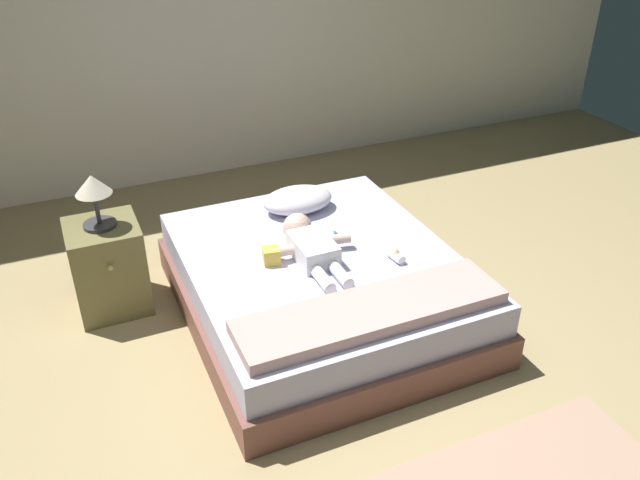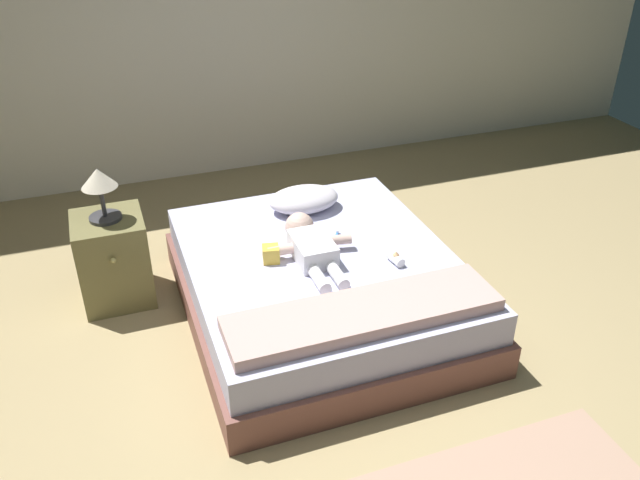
{
  "view_description": "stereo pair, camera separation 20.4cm",
  "coord_description": "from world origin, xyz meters",
  "px_view_note": "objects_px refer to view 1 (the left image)",
  "views": [
    {
      "loc": [
        -1.12,
        -1.96,
        2.25
      ],
      "look_at": [
        0.1,
        0.81,
        0.48
      ],
      "focal_mm": 36.52,
      "sensor_mm": 36.0,
      "label": 1
    },
    {
      "loc": [
        -0.93,
        -2.04,
        2.25
      ],
      "look_at": [
        0.1,
        0.81,
        0.48
      ],
      "focal_mm": 36.52,
      "sensor_mm": 36.0,
      "label": 2
    }
  ],
  "objects_px": {
    "toothbrush": "(333,238)",
    "lamp": "(93,191)",
    "bed": "(320,285)",
    "baby_bottle": "(396,256)",
    "baby": "(310,245)",
    "toy_block": "(271,256)",
    "pillow": "(298,200)",
    "nightstand": "(108,267)"
  },
  "relations": [
    {
      "from": "toothbrush",
      "to": "lamp",
      "type": "xyz_separation_m",
      "value": [
        -1.21,
        0.4,
        0.36
      ]
    },
    {
      "from": "bed",
      "to": "toothbrush",
      "type": "bearing_deg",
      "value": 44.47
    },
    {
      "from": "baby_bottle",
      "to": "baby",
      "type": "bearing_deg",
      "value": 149.54
    },
    {
      "from": "baby_bottle",
      "to": "bed",
      "type": "bearing_deg",
      "value": 149.7
    },
    {
      "from": "baby",
      "to": "toy_block",
      "type": "relative_size",
      "value": 6.16
    },
    {
      "from": "pillow",
      "to": "toy_block",
      "type": "xyz_separation_m",
      "value": [
        -0.36,
        -0.51,
        -0.03
      ]
    },
    {
      "from": "toy_block",
      "to": "baby_bottle",
      "type": "height_order",
      "value": "toy_block"
    },
    {
      "from": "baby",
      "to": "baby_bottle",
      "type": "bearing_deg",
      "value": -30.46
    },
    {
      "from": "lamp",
      "to": "toy_block",
      "type": "xyz_separation_m",
      "value": [
        0.8,
        -0.5,
        -0.32
      ]
    },
    {
      "from": "toothbrush",
      "to": "toy_block",
      "type": "xyz_separation_m",
      "value": [
        -0.41,
        -0.1,
        0.04
      ]
    },
    {
      "from": "nightstand",
      "to": "toy_block",
      "type": "relative_size",
      "value": 5.04
    },
    {
      "from": "toothbrush",
      "to": "baby_bottle",
      "type": "distance_m",
      "value": 0.41
    },
    {
      "from": "bed",
      "to": "lamp",
      "type": "xyz_separation_m",
      "value": [
        -1.07,
        0.54,
        0.56
      ]
    },
    {
      "from": "pillow",
      "to": "toothbrush",
      "type": "bearing_deg",
      "value": -83.16
    },
    {
      "from": "toothbrush",
      "to": "toy_block",
      "type": "distance_m",
      "value": 0.42
    },
    {
      "from": "baby",
      "to": "baby_bottle",
      "type": "xyz_separation_m",
      "value": [
        0.4,
        -0.24,
        -0.04
      ]
    },
    {
      "from": "lamp",
      "to": "toothbrush",
      "type": "bearing_deg",
      "value": -18.42
    },
    {
      "from": "lamp",
      "to": "toy_block",
      "type": "bearing_deg",
      "value": -32.01
    },
    {
      "from": "baby",
      "to": "nightstand",
      "type": "height_order",
      "value": "baby"
    },
    {
      "from": "bed",
      "to": "lamp",
      "type": "distance_m",
      "value": 1.32
    },
    {
      "from": "toy_block",
      "to": "nightstand",
      "type": "bearing_deg",
      "value": 147.99
    },
    {
      "from": "lamp",
      "to": "toy_block",
      "type": "relative_size",
      "value": 2.9
    },
    {
      "from": "pillow",
      "to": "toothbrush",
      "type": "xyz_separation_m",
      "value": [
        0.05,
        -0.41,
        -0.06
      ]
    },
    {
      "from": "baby_bottle",
      "to": "nightstand",
      "type": "bearing_deg",
      "value": 152.25
    },
    {
      "from": "nightstand",
      "to": "lamp",
      "type": "height_order",
      "value": "lamp"
    },
    {
      "from": "bed",
      "to": "pillow",
      "type": "bearing_deg",
      "value": 80.44
    },
    {
      "from": "baby_bottle",
      "to": "toothbrush",
      "type": "bearing_deg",
      "value": 121.74
    },
    {
      "from": "nightstand",
      "to": "toy_block",
      "type": "distance_m",
      "value": 0.96
    },
    {
      "from": "nightstand",
      "to": "bed",
      "type": "bearing_deg",
      "value": -26.88
    },
    {
      "from": "baby",
      "to": "lamp",
      "type": "relative_size",
      "value": 2.13
    },
    {
      "from": "bed",
      "to": "baby_bottle",
      "type": "distance_m",
      "value": 0.47
    },
    {
      "from": "lamp",
      "to": "baby_bottle",
      "type": "xyz_separation_m",
      "value": [
        1.43,
        -0.75,
        -0.34
      ]
    },
    {
      "from": "toy_block",
      "to": "baby_bottle",
      "type": "bearing_deg",
      "value": -21.74
    },
    {
      "from": "nightstand",
      "to": "lamp",
      "type": "xyz_separation_m",
      "value": [
        -0.0,
        0.0,
        0.48
      ]
    },
    {
      "from": "nightstand",
      "to": "toothbrush",
      "type": "bearing_deg",
      "value": -18.41
    },
    {
      "from": "pillow",
      "to": "baby_bottle",
      "type": "bearing_deg",
      "value": -70.77
    },
    {
      "from": "nightstand",
      "to": "toy_block",
      "type": "bearing_deg",
      "value": -32.01
    },
    {
      "from": "nightstand",
      "to": "baby_bottle",
      "type": "bearing_deg",
      "value": -27.75
    },
    {
      "from": "pillow",
      "to": "nightstand",
      "type": "distance_m",
      "value": 1.18
    },
    {
      "from": "lamp",
      "to": "baby_bottle",
      "type": "distance_m",
      "value": 1.65
    },
    {
      "from": "bed",
      "to": "baby",
      "type": "xyz_separation_m",
      "value": [
        -0.05,
        0.03,
        0.26
      ]
    },
    {
      "from": "toothbrush",
      "to": "lamp",
      "type": "height_order",
      "value": "lamp"
    }
  ]
}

